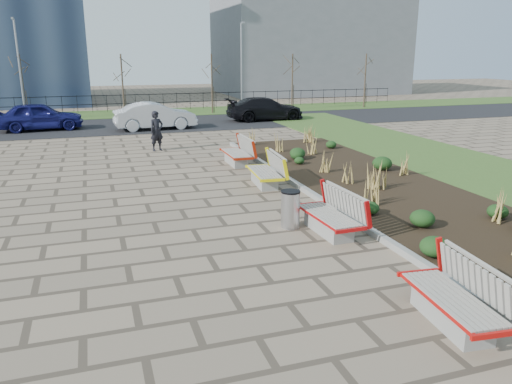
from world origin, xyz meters
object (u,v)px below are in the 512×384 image
object	(u,v)px
bench_d	(236,152)
lamp_west	(20,71)
litter_bin	(290,210)
lamp_east	(242,69)
car_black	(265,109)
car_blue	(40,116)
car_silver	(155,116)
bench_a	(453,295)
bench_b	(329,213)
bench_c	(264,170)
pedestrian	(157,131)

from	to	relation	value
bench_d	lamp_west	xyz separation A→B (m)	(-9.00, 16.00, 2.54)
litter_bin	lamp_east	size ratio (longest dim) A/B	0.15
car_black	lamp_east	xyz separation A→B (m)	(-0.27, 4.19, 2.31)
car_blue	car_silver	world-z (taller)	car_blue
car_blue	car_silver	size ratio (longest dim) A/B	1.00
bench_d	lamp_west	world-z (taller)	lamp_west
lamp_west	bench_a	bearing A→B (deg)	-72.32
bench_b	car_black	distance (m)	20.41
bench_c	lamp_east	world-z (taller)	lamp_east
lamp_east	litter_bin	bearing A→B (deg)	-103.78
bench_c	lamp_east	size ratio (longest dim) A/B	0.35
pedestrian	lamp_east	bearing A→B (deg)	36.04
pedestrian	car_blue	world-z (taller)	pedestrian
lamp_west	lamp_east	bearing A→B (deg)	0.00
bench_d	pedestrian	distance (m)	4.50
bench_d	bench_c	bearing A→B (deg)	-89.89
bench_a	car_silver	distance (m)	22.33
lamp_west	car_silver	bearing A→B (deg)	-39.54
bench_d	car_silver	world-z (taller)	car_silver
car_blue	car_silver	bearing A→B (deg)	-109.31
lamp_west	car_blue	bearing A→B (deg)	-74.73
bench_a	litter_bin	xyz separation A→B (m)	(-0.70, 4.98, -0.05)
lamp_west	bench_b	bearing A→B (deg)	-69.37
bench_a	bench_d	world-z (taller)	same
litter_bin	pedestrian	world-z (taller)	pedestrian
car_blue	car_silver	xyz separation A→B (m)	(6.03, -1.57, -0.03)
bench_a	bench_c	bearing A→B (deg)	95.64
bench_b	bench_c	xyz separation A→B (m)	(0.00, 4.63, 0.00)
car_silver	car_black	xyz separation A→B (m)	(7.04, 1.77, -0.02)
car_silver	car_black	size ratio (longest dim) A/B	0.91
bench_a	car_silver	bearing A→B (deg)	100.18
lamp_east	bench_d	bearing A→B (deg)	-107.36
bench_c	pedestrian	bearing A→B (deg)	114.31
bench_b	lamp_west	xyz separation A→B (m)	(-9.00, 23.91, 2.54)
pedestrian	car_blue	xyz separation A→B (m)	(-5.31, 7.87, -0.08)
car_silver	lamp_east	xyz separation A→B (m)	(6.77, 5.97, 2.29)
litter_bin	car_black	size ratio (longest dim) A/B	0.19
bench_c	bench_d	world-z (taller)	same
bench_d	litter_bin	size ratio (longest dim) A/B	2.32
bench_a	lamp_east	xyz separation A→B (m)	(5.00, 28.23, 2.54)
car_blue	lamp_east	xyz separation A→B (m)	(12.80, 4.40, 2.26)
bench_c	bench_b	bearing A→B (deg)	-85.24
bench_d	car_silver	xyz separation A→B (m)	(-1.77, 10.03, 0.25)
bench_d	lamp_east	bearing A→B (deg)	72.76
pedestrian	car_black	xyz separation A→B (m)	(7.76, 8.07, -0.13)
bench_c	pedestrian	distance (m)	7.44
litter_bin	car_black	xyz separation A→B (m)	(5.98, 19.05, 0.28)
bench_c	pedestrian	world-z (taller)	pedestrian
car_silver	bench_d	bearing A→B (deg)	-173.29
lamp_east	pedestrian	bearing A→B (deg)	-121.40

